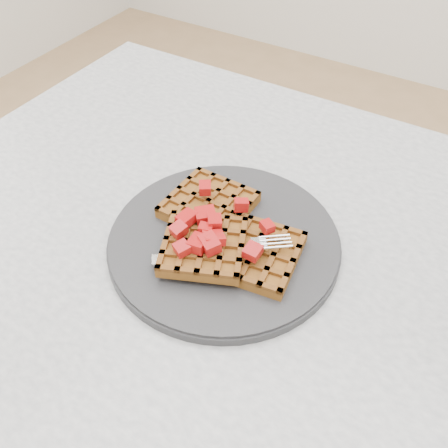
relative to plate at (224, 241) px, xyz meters
The scene contains 5 objects.
table 0.17m from the plate, ahead, with size 1.20×0.80×0.75m.
plate is the anchor object (origin of this frame).
waffles 0.02m from the plate, 87.49° to the right, with size 0.21×0.19×0.03m.
strawberry_pile 0.05m from the plate, ahead, with size 0.15×0.15×0.02m, color #8D0003, non-canonical shape.
fork 0.04m from the plate, 45.51° to the right, with size 0.02×0.18×0.02m, color silver, non-canonical shape.
Camera 1 is at (0.12, -0.39, 1.23)m, focal length 40.00 mm.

